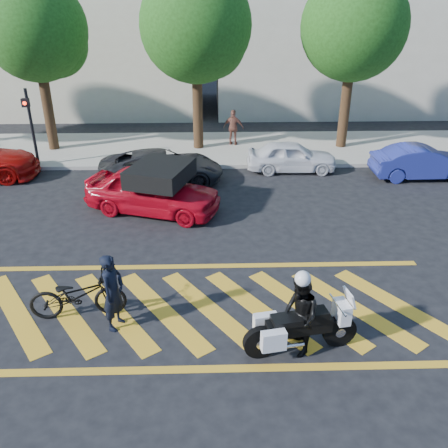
{
  "coord_description": "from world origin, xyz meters",
  "views": [
    {
      "loc": [
        0.57,
        -8.85,
        6.58
      ],
      "look_at": [
        0.88,
        2.29,
        1.05
      ],
      "focal_mm": 38.0,
      "sensor_mm": 36.0,
      "label": 1
    }
  ],
  "objects_px": {
    "officer_bike": "(113,292)",
    "parked_right": "(422,162)",
    "police_motorcycle": "(299,328)",
    "officer_moto": "(300,316)",
    "red_convertible": "(153,191)",
    "parked_mid_right": "(291,156)",
    "bicycle": "(78,295)",
    "parked_mid_left": "(161,167)"
  },
  "relations": [
    {
      "from": "officer_bike",
      "to": "parked_mid_left",
      "type": "distance_m",
      "value": 8.46
    },
    {
      "from": "parked_mid_right",
      "to": "police_motorcycle",
      "type": "bearing_deg",
      "value": 173.18
    },
    {
      "from": "bicycle",
      "to": "parked_mid_right",
      "type": "height_order",
      "value": "parked_mid_right"
    },
    {
      "from": "officer_bike",
      "to": "parked_mid_right",
      "type": "relative_size",
      "value": 0.5
    },
    {
      "from": "officer_bike",
      "to": "parked_right",
      "type": "relative_size",
      "value": 0.46
    },
    {
      "from": "officer_moto",
      "to": "parked_right",
      "type": "relative_size",
      "value": 0.45
    },
    {
      "from": "police_motorcycle",
      "to": "parked_mid_right",
      "type": "relative_size",
      "value": 0.67
    },
    {
      "from": "red_convertible",
      "to": "parked_mid_left",
      "type": "bearing_deg",
      "value": 17.49
    },
    {
      "from": "police_motorcycle",
      "to": "officer_moto",
      "type": "relative_size",
      "value": 1.36
    },
    {
      "from": "officer_bike",
      "to": "parked_mid_right",
      "type": "distance_m",
      "value": 11.08
    },
    {
      "from": "parked_mid_left",
      "to": "parked_right",
      "type": "xyz_separation_m",
      "value": [
        9.97,
        0.32,
        -0.0
      ]
    },
    {
      "from": "bicycle",
      "to": "parked_right",
      "type": "height_order",
      "value": "parked_right"
    },
    {
      "from": "bicycle",
      "to": "parked_mid_left",
      "type": "relative_size",
      "value": 0.46
    },
    {
      "from": "bicycle",
      "to": "parked_right",
      "type": "xyz_separation_m",
      "value": [
        11.08,
        8.39,
        0.08
      ]
    },
    {
      "from": "bicycle",
      "to": "police_motorcycle",
      "type": "xyz_separation_m",
      "value": [
        4.68,
        -1.28,
        0.02
      ]
    },
    {
      "from": "bicycle",
      "to": "parked_mid_left",
      "type": "height_order",
      "value": "parked_mid_left"
    },
    {
      "from": "bicycle",
      "to": "police_motorcycle",
      "type": "bearing_deg",
      "value": -111.57
    },
    {
      "from": "parked_mid_left",
      "to": "police_motorcycle",
      "type": "bearing_deg",
      "value": -166.09
    },
    {
      "from": "parked_right",
      "to": "officer_bike",
      "type": "bearing_deg",
      "value": 130.27
    },
    {
      "from": "parked_mid_left",
      "to": "parked_right",
      "type": "height_order",
      "value": "parked_mid_left"
    },
    {
      "from": "parked_right",
      "to": "bicycle",
      "type": "bearing_deg",
      "value": 126.71
    },
    {
      "from": "parked_mid_right",
      "to": "parked_mid_left",
      "type": "bearing_deg",
      "value": 105.29
    },
    {
      "from": "bicycle",
      "to": "parked_mid_right",
      "type": "relative_size",
      "value": 0.59
    },
    {
      "from": "officer_bike",
      "to": "parked_right",
      "type": "height_order",
      "value": "officer_bike"
    },
    {
      "from": "officer_bike",
      "to": "parked_mid_left",
      "type": "bearing_deg",
      "value": 17.62
    },
    {
      "from": "officer_moto",
      "to": "red_convertible",
      "type": "height_order",
      "value": "officer_moto"
    },
    {
      "from": "red_convertible",
      "to": "parked_mid_right",
      "type": "height_order",
      "value": "red_convertible"
    },
    {
      "from": "officer_moto",
      "to": "police_motorcycle",
      "type": "bearing_deg",
      "value": 56.64
    },
    {
      "from": "police_motorcycle",
      "to": "parked_mid_left",
      "type": "distance_m",
      "value": 10.0
    },
    {
      "from": "bicycle",
      "to": "officer_bike",
      "type": "bearing_deg",
      "value": -119.86
    },
    {
      "from": "police_motorcycle",
      "to": "parked_mid_left",
      "type": "height_order",
      "value": "parked_mid_left"
    },
    {
      "from": "parked_mid_right",
      "to": "parked_right",
      "type": "distance_m",
      "value": 4.99
    },
    {
      "from": "bicycle",
      "to": "red_convertible",
      "type": "distance_m",
      "value": 5.65
    },
    {
      "from": "officer_moto",
      "to": "parked_mid_right",
      "type": "distance_m",
      "value": 10.72
    },
    {
      "from": "parked_right",
      "to": "parked_mid_right",
      "type": "bearing_deg",
      "value": 78.67
    },
    {
      "from": "parked_right",
      "to": "red_convertible",
      "type": "bearing_deg",
      "value": 105.46
    },
    {
      "from": "officer_bike",
      "to": "bicycle",
      "type": "xyz_separation_m",
      "value": [
        -0.88,
        0.38,
        -0.33
      ]
    },
    {
      "from": "officer_moto",
      "to": "parked_mid_right",
      "type": "bearing_deg",
      "value": 161.35
    },
    {
      "from": "parked_mid_left",
      "to": "parked_mid_right",
      "type": "height_order",
      "value": "parked_mid_left"
    },
    {
      "from": "parked_right",
      "to": "parked_mid_left",
      "type": "bearing_deg",
      "value": 91.44
    },
    {
      "from": "police_motorcycle",
      "to": "parked_right",
      "type": "height_order",
      "value": "parked_right"
    },
    {
      "from": "police_motorcycle",
      "to": "parked_right",
      "type": "relative_size",
      "value": 0.62
    }
  ]
}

